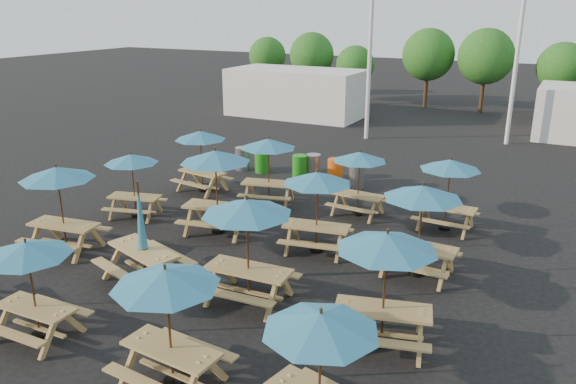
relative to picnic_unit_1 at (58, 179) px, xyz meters
The scene contains 31 objects.
ground 5.80m from the picnic_unit_1, 32.49° to the left, with size 120.00×120.00×0.00m, color black.
picnic_unit_1 is the anchor object (origin of this frame).
picnic_unit_2 2.94m from the picnic_unit_1, 92.68° to the left, with size 2.06×2.06×2.07m.
picnic_unit_3 6.04m from the picnic_unit_1, 87.77° to the left, with size 2.05×2.05×2.25m.
picnic_unit_4 4.39m from the picnic_unit_1, 48.81° to the right, with size 1.76×1.76×2.12m.
picnic_unit_5 3.32m from the picnic_unit_1, ahead, with size 2.43×2.26×2.56m.
picnic_unit_6 4.23m from the picnic_unit_1, 45.94° to the left, with size 2.39×2.39×2.52m.
picnic_unit_7 6.68m from the picnic_unit_1, 62.97° to the left, with size 2.25×2.25×2.28m.
picnic_unit_8 7.04m from the picnic_unit_1, 27.46° to the right, with size 1.98×1.98×2.29m.
picnic_unit_9 5.90m from the picnic_unit_1, ahead, with size 2.12×2.12×2.48m.
picnic_unit_10 6.86m from the picnic_unit_1, 27.19° to the left, with size 2.14×2.14×2.28m.
picnic_unit_11 8.78m from the picnic_unit_1, 45.98° to the left, with size 1.82×1.82×2.11m.
picnic_unit_12 9.60m from the picnic_unit_1, 19.45° to the right, with size 2.13×2.13×2.20m.
picnic_unit_13 9.12m from the picnic_unit_1, ahead, with size 2.37×2.37×2.40m.
picnic_unit_14 9.42m from the picnic_unit_1, 18.57° to the left, with size 1.97×1.97×2.37m.
picnic_unit_15 10.93m from the picnic_unit_1, 35.65° to the left, with size 1.85×1.85×2.20m.
waste_bin_0 9.23m from the picnic_unit_1, 89.75° to the left, with size 0.58×0.58×0.94m, color gray.
waste_bin_1 9.33m from the picnic_unit_1, 84.15° to the left, with size 0.58×0.58×0.94m, color #1D7F17.
waste_bin_2 9.57m from the picnic_unit_1, 73.48° to the left, with size 0.58×0.58×0.94m, color #1D7F17.
waste_bin_3 10.01m from the picnic_unit_1, 71.77° to the left, with size 0.58×0.58×0.94m, color gray.
waste_bin_4 10.17m from the picnic_unit_1, 65.80° to the left, with size 0.58×0.58×0.94m, color #E6580D.
waste_bin_5 10.46m from the picnic_unit_1, 60.83° to the left, with size 0.58×0.58×0.94m, color gray.
mast_0 17.55m from the picnic_unit_1, 81.36° to the left, with size 0.20×0.20×12.00m, color silver.
mast_1 21.34m from the picnic_unit_1, 64.38° to the left, with size 0.20×0.20×12.00m, color silver.
event_tent_0 21.20m from the picnic_unit_1, 99.32° to the left, with size 8.00×4.00×2.80m, color silver.
tree_0 29.73m from the picnic_unit_1, 108.65° to the left, with size 2.80×2.80×4.24m.
tree_1 27.33m from the picnic_unit_1, 100.92° to the left, with size 3.11×3.11×4.72m.
tree_2 26.63m from the picnic_unit_1, 93.92° to the left, with size 2.59×2.59×3.93m.
tree_3 27.80m from the picnic_unit_1, 84.18° to the left, with size 3.36×3.36×5.09m.
tree_4 27.96m from the picnic_unit_1, 76.61° to the left, with size 3.41×3.41×5.17m.
tree_5 29.64m from the picnic_unit_1, 68.63° to the left, with size 2.94×2.94×4.45m.
Camera 1 is at (7.35, -12.67, 6.39)m, focal length 35.00 mm.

